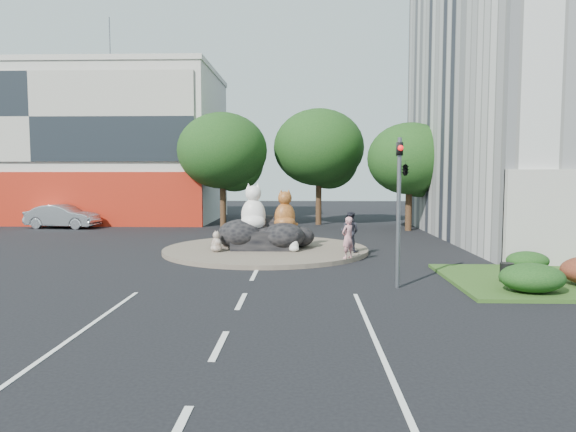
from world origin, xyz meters
The scene contains 19 objects.
ground centered at (0.00, 0.00, 0.00)m, with size 120.00×120.00×0.00m, color black.
roundabout_island centered at (0.00, 10.00, 0.10)m, with size 10.00×10.00×0.20m, color brown.
rock_plinth centered at (0.00, 10.00, 0.65)m, with size 3.20×2.60×0.90m, color black, non-canonical shape.
shophouse_block centered at (-18.00, 27.91, 6.18)m, with size 25.20×12.30×17.40m.
tree_left centered at (-3.93, 22.06, 5.25)m, with size 6.46×6.46×8.27m.
tree_mid centered at (3.07, 24.06, 5.56)m, with size 6.84×6.84×8.76m.
tree_right centered at (9.07, 20.06, 4.63)m, with size 5.70×5.70×7.30m.
hedge_near_green centered at (9.00, 1.00, 0.57)m, with size 2.00×1.60×0.90m, color #113711.
hedge_back_green centered at (10.50, 4.80, 0.48)m, with size 1.60×1.28×0.72m, color #113711.
traffic_light centered at (5.10, 2.00, 3.62)m, with size 0.44×1.24×5.00m.
street_lamp centered at (12.82, 8.00, 4.55)m, with size 2.34×0.22×8.06m.
cat_white centered at (-0.59, 9.78, 2.24)m, with size 1.37×1.18×2.28m, color silver, non-canonical shape.
cat_tabby centered at (0.94, 9.95, 2.09)m, with size 1.19×1.03×1.98m, color #A15F21, non-canonical shape.
kitten_calico centered at (-2.20, 8.57, 0.70)m, with size 0.60×0.52×1.00m, color beige, non-canonical shape.
kitten_white centered at (1.41, 8.73, 0.63)m, with size 0.51×0.44×0.85m, color silver, non-canonical shape.
pedestrian_pink centered at (3.75, 6.90, 1.09)m, with size 0.65×0.43×1.79m, color #CC848B.
pedestrian_dark centered at (4.00, 8.72, 1.14)m, with size 0.91×0.71×1.88m, color #21212A.
parked_car centered at (-15.26, 20.76, 0.84)m, with size 1.77×5.09×1.68m, color #9FA1A7.
litter_bin centered at (8.83, 2.56, 0.44)m, with size 0.47×0.47×0.65m, color black.
Camera 1 is at (1.86, -15.03, 3.77)m, focal length 32.00 mm.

